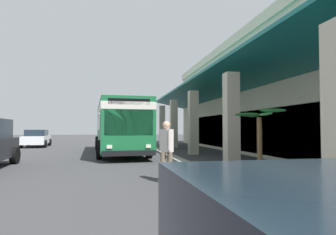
{
  "coord_description": "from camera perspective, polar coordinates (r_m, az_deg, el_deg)",
  "views": [
    {
      "loc": [
        17.77,
        0.11,
        1.57
      ],
      "look_at": [
        1.49,
        3.09,
        2.2
      ],
      "focal_mm": 31.4,
      "sensor_mm": 36.0,
      "label": 1
    }
  ],
  "objects": [
    {
      "name": "ground",
      "position": [
        19.51,
        13.6,
        -6.72
      ],
      "size": [
        120.0,
        120.0,
        0.0
      ],
      "primitive_type": "plane",
      "color": "#38383A"
    },
    {
      "name": "plaza_building",
      "position": [
        21.6,
        25.74,
        4.05
      ],
      "size": [
        29.95,
        13.55,
        7.65
      ],
      "color": "beige",
      "rests_on": "ground"
    },
    {
      "name": "pedestrian",
      "position": [
        8.76,
        -0.3,
        -5.76
      ],
      "size": [
        0.71,
        0.41,
        1.79
      ],
      "color": "#726651",
      "rests_on": "ground"
    },
    {
      "name": "potted_palm",
      "position": [
        9.84,
        17.39,
        -8.27
      ],
      "size": [
        1.85,
        1.61,
        2.24
      ],
      "color": "#4C4742",
      "rests_on": "ground"
    },
    {
      "name": "curb_strip",
      "position": [
        17.66,
        -0.36,
        -7.07
      ],
      "size": [
        35.58,
        0.5,
        0.12
      ],
      "primitive_type": "cube",
      "color": "#9E998E",
      "rests_on": "ground"
    },
    {
      "name": "transit_bus",
      "position": [
        19.15,
        -9.5,
        -1.29
      ],
      "size": [
        11.35,
        3.33,
        3.34
      ],
      "color": "#196638",
      "rests_on": "ground"
    },
    {
      "name": "parked_sedan_white",
      "position": [
        27.82,
        -24.17,
        -3.66
      ],
      "size": [
        4.53,
        2.26,
        1.47
      ],
      "color": "silver",
      "rests_on": "ground"
    }
  ]
}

